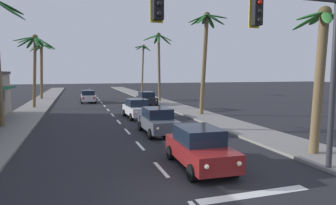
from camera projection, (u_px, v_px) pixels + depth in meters
name	position (u px, v px, depth m)	size (l,w,h in m)	color
ground_plane	(184.00, 196.00, 9.40)	(220.00, 220.00, 0.00)	#232328
sidewalk_right	(187.00, 110.00, 30.70)	(3.20, 110.00, 0.14)	gray
sidewalk_left	(23.00, 117.00, 26.04)	(3.20, 110.00, 0.14)	gray
lane_markings	(116.00, 113.00, 28.75)	(4.28, 88.93, 0.01)	silver
traffic_signal_mast	(261.00, 34.00, 10.31)	(10.87, 0.41, 7.47)	#2D2D33
sedan_lead_at_stop_bar	(199.00, 147.00, 12.19)	(2.05, 4.49, 1.68)	maroon
sedan_third_in_queue	(158.00, 121.00, 19.04)	(1.96, 4.46, 1.68)	#4C515B
sedan_fifth_in_queue	(137.00, 108.00, 25.87)	(2.11, 4.51, 1.68)	silver
sedan_oncoming_far	(88.00, 96.00, 39.37)	(1.95, 4.45, 1.68)	silver
sedan_parked_nearest_kerb	(147.00, 98.00, 36.13)	(1.98, 4.46, 1.68)	black
palm_left_third	(35.00, 53.00, 32.34)	(4.33, 4.43, 8.24)	brown
palm_left_farthest	(42.00, 61.00, 43.95)	(3.86, 4.13, 8.59)	brown
palm_right_nearest	(321.00, 60.00, 13.59)	(3.13, 2.84, 7.01)	brown
palm_right_second	(205.00, 44.00, 26.94)	(3.55, 3.67, 9.56)	brown
palm_right_third	(159.00, 52.00, 40.18)	(4.35, 4.30, 9.54)	brown
palm_right_farthest	(143.00, 57.00, 53.87)	(3.21, 3.33, 9.26)	brown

